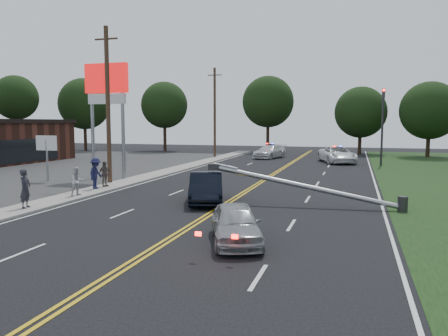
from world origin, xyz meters
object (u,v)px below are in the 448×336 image
(small_sign, at_px, (47,147))
(bystander_b, at_px, (77,181))
(bystander_a, at_px, (25,188))
(bystander_d, at_px, (105,174))
(utility_pole_far, at_px, (215,112))
(traffic_signal, at_px, (383,120))
(emergency_a, at_px, (337,155))
(waiting_sedan, at_px, (236,223))
(pylon_sign, at_px, (107,93))
(utility_pole_mid, at_px, (108,105))
(crashed_sedan, at_px, (206,188))
(fallen_streetlight, at_px, (314,188))
(bystander_c, at_px, (96,173))
(emergency_b, at_px, (270,152))

(small_sign, height_order, bystander_b, small_sign)
(bystander_a, relative_size, bystander_d, 1.16)
(bystander_b, bearing_deg, bystander_d, 32.78)
(utility_pole_far, height_order, bystander_b, utility_pole_far)
(bystander_a, bearing_deg, utility_pole_far, -10.52)
(traffic_signal, bearing_deg, bystander_a, -121.89)
(traffic_signal, bearing_deg, emergency_a, 157.22)
(small_sign, height_order, utility_pole_far, utility_pole_far)
(waiting_sedan, distance_m, emergency_a, 30.75)
(waiting_sedan, relative_size, bystander_a, 2.15)
(pylon_sign, height_order, waiting_sedan, pylon_sign)
(small_sign, distance_m, emergency_a, 26.91)
(pylon_sign, relative_size, small_sign, 2.58)
(pylon_sign, xyz_separation_m, emergency_a, (14.80, 17.68, -5.18))
(bystander_b, height_order, bystander_d, bystander_d)
(pylon_sign, bearing_deg, bystander_a, -78.11)
(utility_pole_mid, relative_size, crashed_sedan, 2.21)
(fallen_streetlight, distance_m, emergency_a, 23.68)
(small_sign, height_order, bystander_c, small_sign)
(traffic_signal, relative_size, bystander_b, 4.61)
(small_sign, distance_m, fallen_streetlight, 18.68)
(emergency_a, bearing_deg, utility_pole_far, 152.26)
(utility_pole_far, bearing_deg, waiting_sedan, -70.84)
(bystander_d, bearing_deg, fallen_streetlight, -84.53)
(fallen_streetlight, height_order, bystander_b, fallen_streetlight)
(traffic_signal, bearing_deg, utility_pole_far, 167.11)
(bystander_b, bearing_deg, utility_pole_far, 27.78)
(traffic_signal, distance_m, crashed_sedan, 24.49)
(small_sign, relative_size, crashed_sedan, 0.69)
(pylon_sign, xyz_separation_m, crashed_sedan, (9.41, -6.36, -5.25))
(pylon_sign, xyz_separation_m, small_sign, (-3.50, -2.00, -3.66))
(pylon_sign, distance_m, utility_pole_far, 20.06)
(waiting_sedan, bearing_deg, bystander_a, 146.69)
(traffic_signal, distance_m, utility_pole_far, 17.97)
(crashed_sedan, height_order, bystander_c, bystander_c)
(fallen_streetlight, relative_size, utility_pole_mid, 0.94)
(utility_pole_mid, xyz_separation_m, bystander_b, (1.14, -5.06, -4.20))
(traffic_signal, height_order, bystander_d, traffic_signal)
(utility_pole_far, bearing_deg, bystander_c, -88.33)
(traffic_signal, relative_size, utility_pole_mid, 0.70)
(traffic_signal, distance_m, emergency_a, 5.51)
(traffic_signal, height_order, bystander_c, traffic_signal)
(emergency_a, bearing_deg, bystander_c, -137.71)
(pylon_sign, height_order, bystander_a, pylon_sign)
(crashed_sedan, bearing_deg, waiting_sedan, -81.66)
(emergency_a, xyz_separation_m, bystander_c, (-12.77, -22.36, 0.21))
(utility_pole_mid, relative_size, bystander_a, 5.61)
(bystander_d, bearing_deg, emergency_a, -15.28)
(utility_pole_far, height_order, emergency_b, utility_pole_far)
(fallen_streetlight, xyz_separation_m, bystander_d, (-12.68, 2.25, -0.03))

